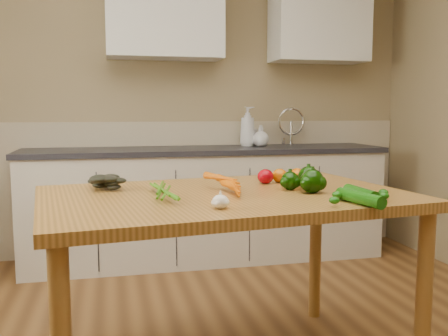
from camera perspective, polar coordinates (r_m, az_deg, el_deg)
room at (r=1.94m, az=3.38°, el=8.17°), size 4.04×5.04×2.64m
counter_run at (r=4.02m, az=-1.91°, el=-3.97°), size 2.84×0.64×1.14m
upper_cabinets at (r=4.21m, az=1.84°, el=16.95°), size 2.15×0.35×0.70m
table at (r=2.19m, az=0.20°, el=-5.26°), size 1.67×1.19×0.84m
soap_bottle_a at (r=4.14m, az=2.71°, el=4.77°), size 0.18×0.18×0.32m
soap_bottle_b at (r=4.20m, az=3.04°, el=3.96°), size 0.13×0.13×0.20m
soap_bottle_c at (r=4.11m, az=4.23°, el=3.69°), size 0.17×0.17×0.17m
carrot_bunch at (r=2.14m, az=-1.83°, el=-1.95°), size 0.32×0.26×0.08m
leafy_greens at (r=2.34m, az=-12.56°, el=-0.97°), size 0.22×0.20×0.11m
garlic_bulb at (r=1.83m, az=-0.42°, el=-3.87°), size 0.06×0.06×0.05m
pepper_a at (r=2.27m, az=7.55°, el=-1.47°), size 0.08×0.08×0.08m
pepper_b at (r=2.34m, az=9.62°, el=-1.07°), size 0.10×0.10×0.10m
pepper_c at (r=2.20m, az=10.05°, el=-1.50°), size 0.10×0.10×0.10m
tomato_a at (r=2.45m, az=4.76°, el=-0.97°), size 0.08×0.08×0.07m
tomato_b at (r=2.50m, az=6.38°, el=-0.87°), size 0.08×0.08×0.07m
tomato_c at (r=2.53m, az=8.36°, el=-0.81°), size 0.08×0.08×0.07m
zucchini_a at (r=2.08m, az=15.34°, el=-2.84°), size 0.06×0.21×0.05m
zucchini_b at (r=1.98m, az=15.26°, el=-3.32°), size 0.10×0.24×0.05m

